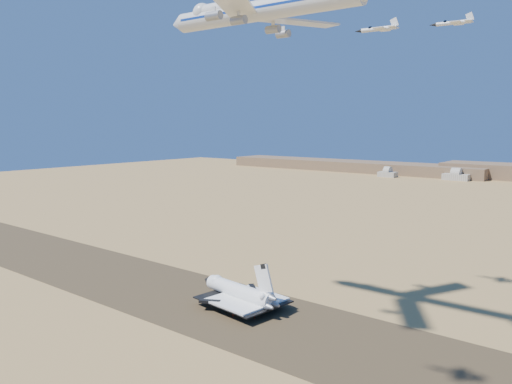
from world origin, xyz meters
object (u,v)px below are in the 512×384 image
Objects in this scene: crew_a at (240,313)px; crew_b at (233,315)px; shuttle at (239,293)px; carrier_747 at (256,11)px; chase_jet_e at (378,29)px; chase_jet_f at (453,23)px; crew_c at (255,316)px.

crew_b is (-1.16, -2.08, -0.06)m from crew_a.
shuttle reaches higher than crew_a.
carrier_747 is 4.82× the size of chase_jet_e.
chase_jet_f is at bearing -25.14° from crew_a.
crew_c is at bearing -132.19° from chase_jet_f.
chase_jet_f is (21.05, 15.10, 1.86)m from chase_jet_e.
crew_a is at bearing 163.96° from carrier_747.
chase_jet_f is (48.97, 58.13, 100.09)m from crew_a.
crew_c is 123.10m from chase_jet_f.
carrier_747 is at bearing -132.69° from crew_b.
crew_c is 109.14m from chase_jet_e.
crew_a is at bearing -134.90° from chase_jet_f.
chase_jet_f is (40.09, 60.42, 1.04)m from carrier_747.
shuttle is 10.41m from crew_a.
shuttle is at bearing -136.56° from chase_jet_e.
crew_b is at bearing -53.32° from shuttle.
shuttle reaches higher than crew_b.
carrier_747 reaches higher than chase_jet_f.
shuttle is 2.35× the size of chase_jet_e.
crew_a is 2.38m from crew_b.
crew_b is 1.04× the size of crew_c.
carrier_747 reaches higher than shuttle.
chase_jet_e is at bearing 53.39° from shuttle.
crew_b is 0.11× the size of chase_jet_f.
crew_a is at bearing -41.07° from shuttle.
chase_jet_f reaches higher than chase_jet_e.
crew_b is 111.99m from chase_jet_e.
carrier_747 is 47.95× the size of crew_c.
carrier_747 is 46.28× the size of crew_b.
crew_b is at bearing 87.89° from crew_c.
shuttle is 2.55× the size of chase_jet_f.
chase_jet_e is at bearing -57.17° from crew_c.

